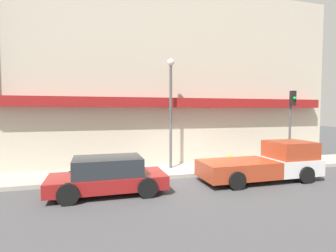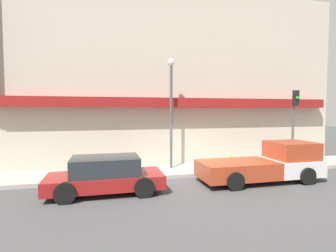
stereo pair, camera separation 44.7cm
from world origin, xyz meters
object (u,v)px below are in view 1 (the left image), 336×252
Objects in this scene: traffic_light at (291,114)px; pickup_truck at (267,163)px; street_lamp at (171,100)px; parked_car at (108,175)px; fire_hydrant at (229,162)px.

pickup_truck is at bearing -147.64° from traffic_light.
pickup_truck is 0.97× the size of street_lamp.
traffic_light reaches higher than parked_car.
fire_hydrant is at bearing -20.42° from street_lamp.
parked_car is 10.27m from traffic_light.
street_lamp is at bearing 42.27° from parked_car.
pickup_truck is 7.54× the size of fire_hydrant.
pickup_truck is 1.25× the size of parked_car.
parked_car reaches higher than fire_hydrant.
street_lamp is (-3.68, 2.83, 2.89)m from pickup_truck.
pickup_truck is 1.35× the size of traffic_light.
pickup_truck is 4.02m from traffic_light.
traffic_light is at bearing -8.83° from street_lamp.
pickup_truck is 7.00m from parked_car.
traffic_light is at bearing 12.29° from parked_car.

